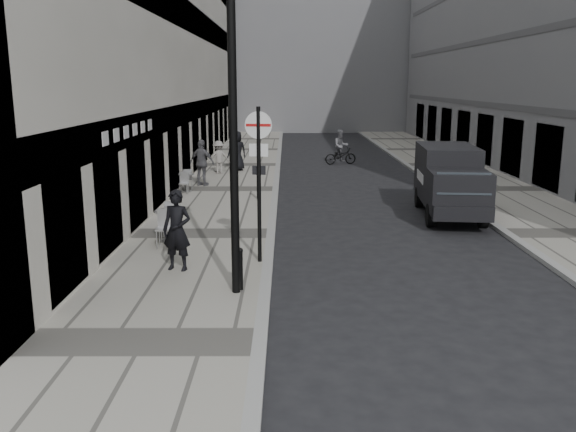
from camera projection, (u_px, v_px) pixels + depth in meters
name	position (u px, v px, depth m)	size (l,w,h in m)	color
sidewalk	(227.00, 190.00, 25.37)	(4.00, 60.00, 0.12)	gray
far_sidewalk	(491.00, 190.00, 25.39)	(4.00, 60.00, 0.12)	gray
building_far	(297.00, 15.00, 60.14)	(24.00, 16.00, 22.00)	slate
walking_man	(177.00, 230.00, 14.20)	(0.70, 0.46, 1.91)	black
sign_post	(259.00, 164.00, 14.55)	(0.65, 0.14, 3.78)	black
lamppost	(233.00, 111.00, 12.05)	(0.31, 0.31, 6.80)	black
bollard_near	(240.00, 270.00, 12.93)	(0.11, 0.11, 0.86)	black
bollard_far	(258.00, 187.00, 22.97)	(0.13, 0.13, 0.97)	black
panel_van	(449.00, 178.00, 20.51)	(2.27, 5.08, 2.32)	black
cyclist	(341.00, 151.00, 33.63)	(1.86, 1.04, 1.90)	black
pedestrian_a	(202.00, 163.00, 25.90)	(1.15, 0.48, 1.96)	#56555A
pedestrian_b	(219.00, 157.00, 29.44)	(1.02, 0.59, 1.58)	gray
pedestrian_c	(237.00, 151.00, 30.36)	(0.97, 0.63, 1.98)	black
cafe_table_near	(169.00, 223.00, 16.91)	(0.79, 1.78, 1.01)	#BCBCBF
cafe_table_mid	(186.00, 181.00, 24.60)	(0.66, 1.48, 0.84)	#B7B8BA
cafe_table_far	(172.00, 222.00, 17.36)	(0.66, 1.49, 0.85)	silver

